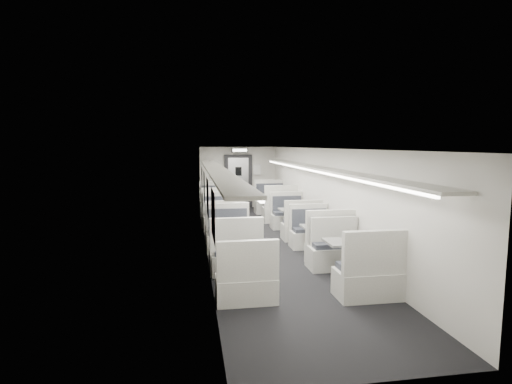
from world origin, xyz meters
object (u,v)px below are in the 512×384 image
object	(u,v)px
booth_right_a	(275,205)
booth_right_b	(294,221)
booth_right_c	(319,240)
booth_left_c	(232,244)
vestibule_door	(238,182)
exit_sign	(240,150)
booth_left_d	(241,267)
booth_left_a	(218,209)
passenger	(227,199)
booth_right_d	(350,260)
booth_left_b	(223,222)

from	to	relation	value
booth_right_a	booth_right_b	xyz separation A→B (m)	(0.00, -2.60, -0.04)
booth_right_c	booth_left_c	bearing A→B (deg)	-177.34
vestibule_door	booth_left_c	bearing A→B (deg)	-97.87
booth_right_b	exit_sign	world-z (taller)	exit_sign
booth_left_d	exit_sign	world-z (taller)	exit_sign
vestibule_door	booth_left_a	bearing A→B (deg)	-110.36
booth_left_d	passenger	xyz separation A→B (m)	(0.27, 5.61, 0.44)
booth_right_c	booth_right_d	bearing A→B (deg)	-90.00
booth_left_b	passenger	xyz separation A→B (m)	(0.27, 1.57, 0.42)
booth_right_b	passenger	distance (m)	2.43
booth_right_c	booth_right_d	size ratio (longest dim) A/B	0.90
booth_right_a	vestibule_door	size ratio (longest dim) A/B	1.08
booth_left_d	booth_right_c	size ratio (longest dim) A/B	1.00
exit_sign	booth_left_c	bearing A→B (deg)	-98.43
booth_left_d	exit_sign	bearing A→B (deg)	83.16
booth_left_a	exit_sign	size ratio (longest dim) A/B	3.66
booth_left_a	booth_right_d	xyz separation A→B (m)	(2.00, -6.20, -0.02)
booth_left_c	vestibule_door	size ratio (longest dim) A/B	0.99
booth_left_a	vestibule_door	xyz separation A→B (m)	(1.00, 2.69, 0.63)
booth_right_b	vestibule_door	distance (m)	5.02
booth_right_a	vestibule_door	xyz separation A→B (m)	(-1.00, 2.28, 0.64)
booth_left_c	booth_right_c	xyz separation A→B (m)	(2.00, 0.09, -0.02)
booth_left_a	booth_right_b	distance (m)	2.96
vestibule_door	booth_right_c	bearing A→B (deg)	-82.03
booth_left_a	booth_right_d	size ratio (longest dim) A/B	1.04
booth_right_a	exit_sign	bearing A→B (deg)	119.18
passenger	exit_sign	xyz separation A→B (m)	(0.73, 2.73, 1.49)
booth_right_b	booth_right_d	distance (m)	4.02
booth_left_d	booth_right_b	world-z (taller)	booth_right_b
exit_sign	booth_left_a	bearing A→B (deg)	-114.38
booth_right_d	passenger	world-z (taller)	passenger
booth_left_a	passenger	xyz separation A→B (m)	(0.27, -0.52, 0.38)
booth_left_c	passenger	world-z (taller)	passenger
booth_left_d	booth_right_d	size ratio (longest dim) A/B	0.90
booth_left_d	booth_right_c	distance (m)	2.61
booth_left_c	booth_right_b	xyz separation A→B (m)	(2.00, 2.36, -0.01)
booth_right_d	vestibule_door	world-z (taller)	vestibule_door
booth_left_c	booth_left_d	bearing A→B (deg)	-90.00
booth_left_a	exit_sign	xyz separation A→B (m)	(1.00, 2.21, 1.87)
booth_right_b	booth_right_d	xyz separation A→B (m)	(0.00, -4.02, 0.03)
booth_right_a	exit_sign	xyz separation A→B (m)	(-1.00, 1.79, 1.88)
booth_left_d	vestibule_door	xyz separation A→B (m)	(1.00, 8.82, 0.69)
booth_left_b	booth_left_c	world-z (taller)	booth_left_c
booth_left_b	booth_right_a	bearing A→B (deg)	51.42
passenger	exit_sign	world-z (taller)	exit_sign
booth_left_c	vestibule_door	distance (m)	7.34
booth_left_c	booth_right_c	distance (m)	2.00
booth_right_c	passenger	world-z (taller)	passenger
booth_right_c	passenger	xyz separation A→B (m)	(-1.73, 3.92, 0.44)
booth_left_a	booth_right_d	world-z (taller)	booth_left_a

